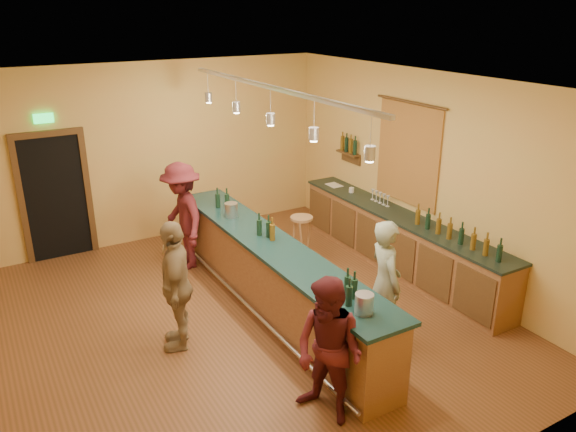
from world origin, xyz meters
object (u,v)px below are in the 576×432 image
back_counter (399,241)px  customer_b (176,285)px  customer_c (182,216)px  bartender (385,283)px  bar_stool (302,225)px  customer_a (329,351)px  tasting_bar (272,272)px

back_counter → customer_b: bearing=-175.4°
back_counter → customer_c: customer_c is taller
bartender → customer_c: size_ratio=0.94×
bartender → bar_stool: bartender is taller
back_counter → customer_b: 3.90m
customer_a → bar_stool: (1.80, 3.46, -0.16)m
tasting_bar → customer_a: (-0.55, -2.20, 0.19)m
bartender → bar_stool: (0.39, 2.62, -0.20)m
customer_b → customer_c: customer_c is taller
customer_a → customer_c: size_ratio=0.90×
customer_c → bar_stool: size_ratio=2.28×
customer_a → tasting_bar: bearing=145.5°
back_counter → bartender: bartender is taller
bar_stool → bartender: bearing=-98.4°
tasting_bar → customer_c: bearing=105.3°
back_counter → customer_a: (-2.99, -2.38, 0.31)m
tasting_bar → back_counter: bearing=4.2°
bar_stool → customer_a: bearing=-117.5°
bartender → customer_a: bartender is taller
bartender → customer_a: size_ratio=1.04×
tasting_bar → customer_b: size_ratio=3.01×
back_counter → bar_stool: back_counter is taller
back_counter → customer_b: (-3.87, -0.31, 0.36)m
back_counter → tasting_bar: (-2.44, -0.18, 0.12)m
customer_a → bar_stool: size_ratio=2.05×
bartender → customer_a: bearing=134.1°
customer_a → customer_b: size_ratio=0.94×
back_counter → customer_a: customer_a is taller
customer_c → customer_b: bearing=-22.3°
customer_b → customer_c: 2.31m
customer_b → bar_stool: (2.67, 1.39, -0.21)m
customer_a → customer_b: bearing=-177.6°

